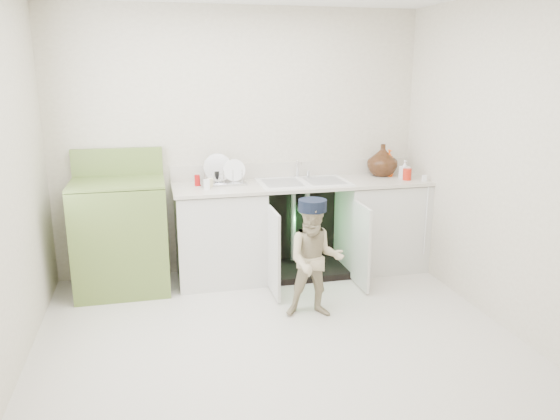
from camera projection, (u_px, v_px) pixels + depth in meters
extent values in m
plane|color=beige|center=(275.00, 334.00, 4.11)|extent=(3.50, 3.50, 0.00)
cube|color=beige|center=(240.00, 143.00, 5.21)|extent=(3.50, 2.50, 0.02)
cube|color=beige|center=(351.00, 232.00, 2.38)|extent=(3.50, 2.50, 0.02)
cube|color=beige|center=(2.00, 183.00, 3.40)|extent=(2.50, 3.00, 0.02)
cube|color=beige|center=(497.00, 161.00, 4.19)|extent=(2.50, 3.00, 0.02)
cube|color=silver|center=(220.00, 236.00, 5.08)|extent=(0.80, 0.60, 0.86)
cube|color=silver|center=(380.00, 225.00, 5.43)|extent=(0.80, 0.60, 0.86)
cube|color=black|center=(296.00, 223.00, 5.51)|extent=(0.80, 0.06, 0.86)
cube|color=black|center=(302.00, 269.00, 5.36)|extent=(0.80, 0.60, 0.06)
cylinder|color=gray|center=(293.00, 226.00, 5.33)|extent=(0.05, 0.05, 0.70)
cylinder|color=gray|center=(307.00, 225.00, 5.36)|extent=(0.05, 0.05, 0.70)
cylinder|color=gray|center=(302.00, 210.00, 5.25)|extent=(0.07, 0.18, 0.07)
cube|color=silver|center=(274.00, 253.00, 4.70)|extent=(0.03, 0.40, 0.76)
cube|color=silver|center=(361.00, 246.00, 4.88)|extent=(0.02, 0.40, 0.76)
cube|color=beige|center=(303.00, 184.00, 5.14)|extent=(2.44, 0.64, 0.03)
cube|color=beige|center=(296.00, 169.00, 5.39)|extent=(2.44, 0.02, 0.15)
cube|color=white|center=(303.00, 183.00, 5.14)|extent=(0.85, 0.55, 0.02)
cube|color=gray|center=(282.00, 183.00, 5.09)|extent=(0.34, 0.40, 0.01)
cube|color=gray|center=(324.00, 181.00, 5.18)|extent=(0.34, 0.40, 0.01)
cylinder|color=silver|center=(297.00, 169.00, 5.32)|extent=(0.03, 0.03, 0.17)
cylinder|color=silver|center=(299.00, 162.00, 5.24)|extent=(0.02, 0.14, 0.02)
cylinder|color=silver|center=(308.00, 173.00, 5.36)|extent=(0.04, 0.04, 0.06)
cylinder|color=white|center=(426.00, 219.00, 5.19)|extent=(0.01, 0.01, 0.70)
cube|color=white|center=(424.00, 178.00, 5.17)|extent=(0.04, 0.02, 0.06)
cube|color=silver|center=(223.00, 183.00, 5.08)|extent=(0.42, 0.28, 0.02)
cylinder|color=silver|center=(218.00, 174.00, 5.07)|extent=(0.26, 0.10, 0.26)
cylinder|color=white|center=(234.00, 175.00, 5.09)|extent=(0.21, 0.05, 0.21)
cylinder|color=silver|center=(205.00, 178.00, 4.93)|extent=(0.01, 0.01, 0.12)
cylinder|color=silver|center=(214.00, 178.00, 4.95)|extent=(0.01, 0.01, 0.12)
cylinder|color=silver|center=(224.00, 177.00, 4.97)|extent=(0.01, 0.01, 0.12)
cylinder|color=silver|center=(233.00, 177.00, 4.99)|extent=(0.01, 0.01, 0.12)
cylinder|color=silver|center=(242.00, 176.00, 5.00)|extent=(0.01, 0.01, 0.12)
imported|color=#481F14|center=(382.00, 160.00, 5.42)|extent=(0.30, 0.30, 0.31)
imported|color=#FD560D|center=(389.00, 163.00, 5.40)|extent=(0.10, 0.10, 0.27)
imported|color=white|center=(405.00, 170.00, 5.28)|extent=(0.08, 0.08, 0.18)
cylinder|color=red|center=(407.00, 174.00, 5.23)|extent=(0.08, 0.08, 0.11)
cylinder|color=#AA0E0F|center=(197.00, 180.00, 4.98)|extent=(0.05, 0.05, 0.10)
cylinder|color=beige|center=(210.00, 183.00, 4.93)|extent=(0.06, 0.06, 0.08)
cylinder|color=black|center=(217.00, 178.00, 5.05)|extent=(0.04, 0.04, 0.12)
cube|color=white|center=(207.00, 185.00, 4.82)|extent=(0.05, 0.05, 0.09)
cube|color=olive|center=(121.00, 238.00, 4.84)|extent=(0.80, 0.65, 0.97)
cube|color=olive|center=(117.00, 182.00, 4.71)|extent=(0.80, 0.65, 0.02)
cube|color=olive|center=(117.00, 162.00, 4.95)|extent=(0.80, 0.06, 0.25)
cylinder|color=black|center=(91.00, 188.00, 4.52)|extent=(0.18, 0.18, 0.02)
cylinder|color=silver|center=(91.00, 187.00, 4.52)|extent=(0.21, 0.21, 0.01)
cylinder|color=black|center=(94.00, 181.00, 4.82)|extent=(0.18, 0.18, 0.02)
cylinder|color=silver|center=(94.00, 179.00, 4.82)|extent=(0.21, 0.21, 0.01)
cylinder|color=black|center=(141.00, 186.00, 4.61)|extent=(0.18, 0.18, 0.02)
cylinder|color=silver|center=(141.00, 184.00, 4.61)|extent=(0.21, 0.21, 0.01)
cylinder|color=black|center=(141.00, 179.00, 4.91)|extent=(0.18, 0.18, 0.02)
cylinder|color=silver|center=(141.00, 177.00, 4.91)|extent=(0.21, 0.21, 0.01)
imported|color=#BEB088|center=(315.00, 260.00, 4.31)|extent=(0.53, 0.45, 0.95)
cylinder|color=black|center=(316.00, 206.00, 4.20)|extent=(0.26, 0.26, 0.09)
cube|color=black|center=(315.00, 207.00, 4.30)|extent=(0.19, 0.12, 0.01)
cube|color=black|center=(317.00, 210.00, 4.87)|extent=(0.07, 0.01, 0.14)
cube|color=#26F23F|center=(317.00, 210.00, 4.86)|extent=(0.06, 0.00, 0.12)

